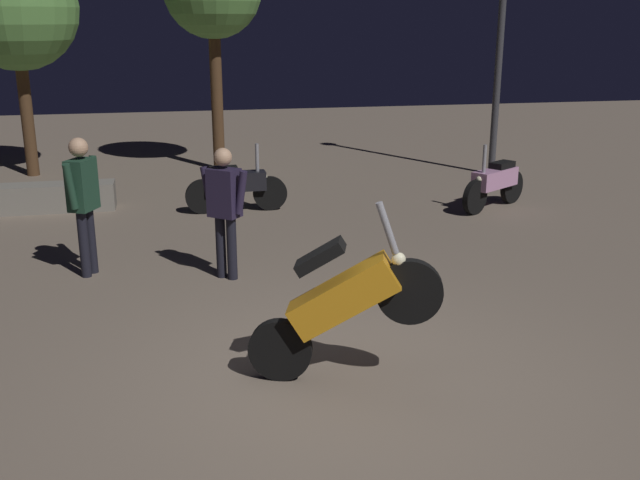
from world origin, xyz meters
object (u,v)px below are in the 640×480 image
Objects in this scene: motorcycle_orange_foreground at (343,302)px; motorcycle_pink_parked_right at (495,183)px; person_rider_beside at (83,194)px; person_bystander_far at (225,202)px; motorcycle_black_parked_left at (236,185)px.

motorcycle_pink_parked_right is (3.87, 5.45, -0.31)m from motorcycle_orange_foreground.
person_bystander_far is (1.66, -0.46, -0.07)m from person_rider_beside.
motorcycle_black_parked_left is 4.26m from motorcycle_pink_parked_right.
motorcycle_orange_foreground is 4.15m from person_rider_beside.
person_rider_beside reaches higher than motorcycle_black_parked_left.
motorcycle_pink_parked_right is at bearing -9.34° from motorcycle_black_parked_left.
motorcycle_orange_foreground is 6.69m from motorcycle_pink_parked_right.
person_rider_beside is 1.72m from person_bystander_far.
motorcycle_orange_foreground is at bearing 21.74° from motorcycle_pink_parked_right.
person_bystander_far is (-0.76, 2.90, 0.21)m from motorcycle_orange_foreground.
motorcycle_pink_parked_right is 0.85× the size of person_rider_beside.
motorcycle_black_parked_left is at bearing -148.10° from person_bystander_far.
motorcycle_black_parked_left is 1.15× the size of motorcycle_pink_parked_right.
motorcycle_black_parked_left is at bearing -41.47° from motorcycle_pink_parked_right.
motorcycle_orange_foreground is at bearing -28.36° from person_rider_beside.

